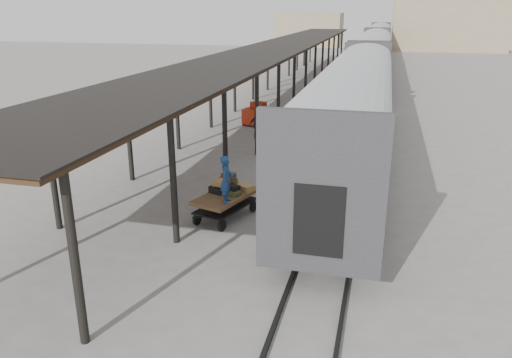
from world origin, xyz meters
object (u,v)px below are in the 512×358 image
Objects in this scene: baggage_cart at (226,200)px; pedestrian at (257,125)px; porter at (226,179)px; luggage_tug at (255,114)px.

baggage_cart is 10.99m from pedestrian.
porter reaches higher than pedestrian.
baggage_cart is 1.53× the size of luggage_tug.
baggage_cart is 1.72× the size of porter.
baggage_cart is at bearing 15.13° from porter.
porter is 11.70m from pedestrian.
porter reaches higher than luggage_tug.
luggage_tug is (-2.66, 14.33, -0.03)m from baggage_cart.
pedestrian reaches higher than baggage_cart.
baggage_cart is at bearing 97.56° from pedestrian.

